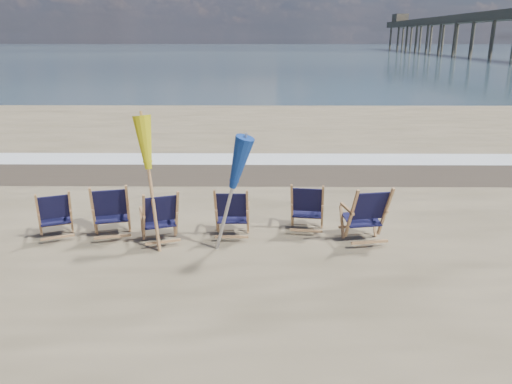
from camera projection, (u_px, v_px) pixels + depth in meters
ocean at (260, 50)px, 128.66m from camera, size 400.00×400.00×0.00m
surf_foam at (258, 159)px, 14.39m from camera, size 200.00×1.40×0.01m
wet_sand_strip at (258, 172)px, 12.96m from camera, size 200.00×2.60×0.00m
beach_chair_0 at (71, 213)px, 8.61m from camera, size 0.80×0.84×0.92m
beach_chair_1 at (128, 210)px, 8.58m from camera, size 0.82×0.88×1.03m
beach_chair_2 at (177, 216)px, 8.39m from camera, size 0.83×0.88×0.98m
beach_chair_3 at (248, 214)px, 8.52m from camera, size 0.62×0.70×0.96m
beach_chair_4 at (322, 209)px, 8.76m from camera, size 0.70×0.77×0.96m
beach_chair_5 at (385, 214)px, 8.33m from camera, size 0.81×0.88×1.06m
umbrella_yellow at (149, 150)px, 7.83m from camera, size 0.30×0.30×2.20m
umbrella_blue at (228, 165)px, 7.74m from camera, size 0.30×0.30×1.99m
fishing_pier at (511, 28)px, 75.40m from camera, size 4.40×140.00×9.30m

